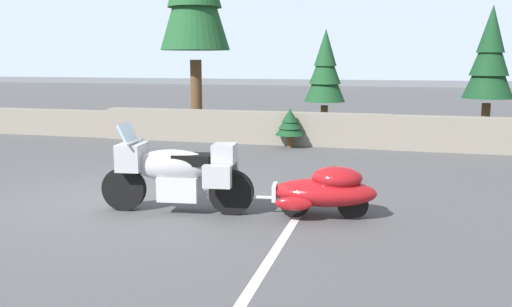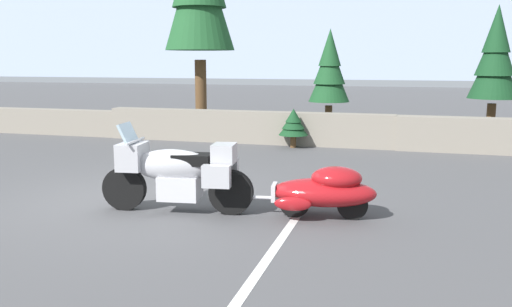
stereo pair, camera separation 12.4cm
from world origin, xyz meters
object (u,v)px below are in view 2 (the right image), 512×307
Objects in this scene: touring_motorcycle at (176,171)px; pine_tree_far_right at (495,57)px; car_shaped_trailer at (324,190)px; pine_tree_secondary at (330,69)px.

touring_motorcycle is 10.43m from pine_tree_far_right.
touring_motorcycle reaches higher than car_shaped_trailer.
pine_tree_far_right reaches higher than pine_tree_secondary.
pine_tree_far_right is (3.38, 8.40, 1.92)m from car_shaped_trailer.
car_shaped_trailer is at bearing 6.96° from touring_motorcycle.
touring_motorcycle is at bearing -122.65° from pine_tree_far_right.
touring_motorcycle is at bearing -96.90° from pine_tree_secondary.
pine_tree_far_right is at bearing -0.92° from pine_tree_secondary.
car_shaped_trailer is at bearing -82.49° from pine_tree_secondary.
pine_tree_far_right reaches higher than touring_motorcycle.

